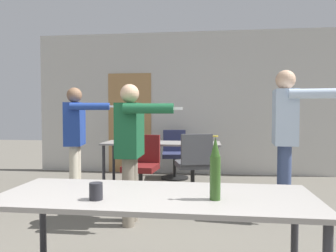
{
  "coord_description": "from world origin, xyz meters",
  "views": [
    {
      "loc": [
        0.53,
        -1.5,
        1.27
      ],
      "look_at": [
        0.06,
        2.23,
        1.1
      ],
      "focal_mm": 35.0,
      "sensor_mm": 36.0,
      "label": 1
    }
  ],
  "objects": [
    {
      "name": "back_wall",
      "position": [
        -0.03,
        5.18,
        1.42
      ],
      "size": [
        6.08,
        0.12,
        2.87
      ],
      "color": "beige",
      "rests_on": "ground_plane"
    },
    {
      "name": "person_near_casual",
      "position": [
        -1.37,
        3.0,
        0.97
      ],
      "size": [
        0.8,
        0.59,
        1.61
      ],
      "rotation": [
        0.0,
        0.0,
        -1.4
      ],
      "color": "beige",
      "rests_on": "ground_plane"
    },
    {
      "name": "beer_bottle",
      "position": [
        0.57,
        0.42,
        0.93
      ],
      "size": [
        0.06,
        0.06,
        0.38
      ],
      "color": "#2D511E",
      "rests_on": "conference_table_near"
    },
    {
      "name": "conference_table_far",
      "position": [
        -0.26,
        3.91,
        0.68
      ],
      "size": [
        1.95,
        0.68,
        0.75
      ],
      "color": "gray",
      "rests_on": "ground_plane"
    },
    {
      "name": "person_center_tall",
      "position": [
        -0.33,
        2.07,
        0.94
      ],
      "size": [
        0.73,
        0.65,
        1.57
      ],
      "rotation": [
        0.0,
        0.0,
        -1.56
      ],
      "color": "slate",
      "rests_on": "ground_plane"
    },
    {
      "name": "drink_cup",
      "position": [
        -0.13,
        0.34,
        0.8
      ],
      "size": [
        0.08,
        0.08,
        0.1
      ],
      "color": "#232328",
      "rests_on": "conference_table_near"
    },
    {
      "name": "office_chair_far_left",
      "position": [
        -0.44,
        3.19,
        0.42
      ],
      "size": [
        0.52,
        0.57,
        0.91
      ],
      "rotation": [
        0.0,
        0.0,
        3.04
      ],
      "color": "black",
      "rests_on": "ground_plane"
    },
    {
      "name": "office_chair_far_right",
      "position": [
        0.32,
        3.14,
        0.46
      ],
      "size": [
        0.57,
        0.62,
        0.96
      ],
      "rotation": [
        0.0,
        0.0,
        0.27
      ],
      "color": "black",
      "rests_on": "ground_plane"
    },
    {
      "name": "conference_table_near",
      "position": [
        0.2,
        0.51,
        0.68
      ],
      "size": [
        1.97,
        0.75,
        0.75
      ],
      "color": "gray",
      "rests_on": "ground_plane"
    },
    {
      "name": "office_chair_mid_tucked",
      "position": [
        -0.12,
        4.67,
        0.42
      ],
      "size": [
        0.52,
        0.58,
        0.9
      ],
      "rotation": [
        0.0,
        0.0,
        3.27
      ],
      "color": "black",
      "rests_on": "ground_plane"
    },
    {
      "name": "person_right_polo",
      "position": [
        1.47,
        2.66,
        1.06
      ],
      "size": [
        0.8,
        0.74,
        1.77
      ],
      "rotation": [
        0.0,
        0.0,
        -1.66
      ],
      "color": "#3D4C75",
      "rests_on": "ground_plane"
    }
  ]
}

